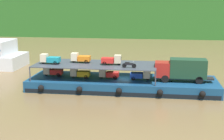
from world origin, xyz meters
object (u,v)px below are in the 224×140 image
at_px(mini_truck_lower_mid, 109,74).
at_px(motorcycle_upper_port, 129,65).
at_px(mini_truck_upper_stern, 50,59).
at_px(mini_truck_lower_fore, 141,75).
at_px(mini_truck_upper_fore, 112,60).
at_px(covered_lorry, 182,69).
at_px(mini_truck_lower_aft, 80,73).
at_px(cargo_barge, 122,84).
at_px(mini_truck_lower_stern, 53,71).
at_px(mini_truck_upper_mid, 80,58).

relative_size(mini_truck_lower_mid, motorcycle_upper_port, 1.45).
bearing_deg(mini_truck_upper_stern, motorcycle_upper_port, -6.07).
relative_size(mini_truck_lower_fore, mini_truck_upper_fore, 1.00).
xyz_separation_m(covered_lorry, mini_truck_lower_aft, (-14.12, 0.03, -1.00)).
xyz_separation_m(covered_lorry, mini_truck_upper_fore, (-9.59, 0.14, 1.00)).
bearing_deg(motorcycle_upper_port, mini_truck_lower_mid, 148.97).
bearing_deg(cargo_barge, mini_truck_lower_aft, -177.11).
relative_size(mini_truck_lower_stern, mini_truck_lower_fore, 0.99).
height_order(mini_truck_lower_stern, mini_truck_upper_fore, mini_truck_upper_fore).
bearing_deg(mini_truck_lower_aft, mini_truck_upper_mid, 97.03).
bearing_deg(covered_lorry, mini_truck_lower_fore, 178.88).
distance_m(mini_truck_lower_stern, mini_truck_upper_stern, 2.28).
height_order(mini_truck_lower_mid, mini_truck_lower_fore, same).
distance_m(covered_lorry, mini_truck_upper_mid, 14.33).
relative_size(mini_truck_upper_mid, motorcycle_upper_port, 1.44).
distance_m(mini_truck_lower_fore, mini_truck_upper_mid, 8.99).
relative_size(cargo_barge, mini_truck_upper_stern, 9.42).
distance_m(mini_truck_upper_stern, mini_truck_upper_fore, 8.72).
bearing_deg(mini_truck_lower_aft, motorcycle_upper_port, -13.03).
bearing_deg(mini_truck_upper_mid, mini_truck_lower_aft, -82.97).
relative_size(cargo_barge, mini_truck_lower_aft, 9.49).
bearing_deg(mini_truck_lower_fore, cargo_barge, 174.98).
relative_size(mini_truck_lower_fore, mini_truck_upper_mid, 1.01).
bearing_deg(mini_truck_upper_mid, cargo_barge, -6.73).
xyz_separation_m(mini_truck_lower_mid, mini_truck_lower_fore, (4.49, -0.09, 0.00)).
xyz_separation_m(mini_truck_lower_stern, mini_truck_lower_aft, (4.16, -0.65, 0.00)).
bearing_deg(covered_lorry, mini_truck_lower_aft, 179.87).
relative_size(cargo_barge, mini_truck_upper_mid, 9.54).
bearing_deg(mini_truck_upper_fore, mini_truck_lower_mid, 173.13).
xyz_separation_m(mini_truck_upper_fore, motorcycle_upper_port, (2.56, -1.75, -0.26)).
xyz_separation_m(mini_truck_lower_stern, mini_truck_upper_fore, (8.70, -0.54, 2.00)).
bearing_deg(mini_truck_upper_fore, mini_truck_lower_aft, -178.60).
relative_size(covered_lorry, motorcycle_upper_port, 4.15).
distance_m(covered_lorry, mini_truck_lower_aft, 14.16).
height_order(cargo_barge, mini_truck_lower_aft, mini_truck_lower_aft).
xyz_separation_m(cargo_barge, mini_truck_lower_aft, (-6.01, -0.30, 1.44)).
distance_m(cargo_barge, mini_truck_upper_stern, 10.76).
bearing_deg(mini_truck_lower_mid, mini_truck_lower_aft, -177.70).
distance_m(mini_truck_lower_fore, mini_truck_upper_stern, 12.91).
bearing_deg(mini_truck_lower_stern, mini_truck_upper_fore, -3.56).
relative_size(cargo_barge, mini_truck_lower_stern, 9.51).
bearing_deg(motorcycle_upper_port, mini_truck_upper_stern, 173.93).
relative_size(mini_truck_lower_stern, mini_truck_lower_aft, 1.00).
xyz_separation_m(mini_truck_lower_aft, mini_truck_lower_fore, (8.58, 0.08, 0.00)).
distance_m(mini_truck_lower_aft, mini_truck_upper_mid, 2.25).
bearing_deg(motorcycle_upper_port, mini_truck_lower_fore, 49.19).
relative_size(cargo_barge, mini_truck_lower_fore, 9.44).
xyz_separation_m(covered_lorry, mini_truck_lower_fore, (-5.54, 0.11, -1.00)).
relative_size(mini_truck_lower_aft, mini_truck_lower_mid, 1.00).
xyz_separation_m(cargo_barge, mini_truck_upper_stern, (-10.17, -0.75, 3.44)).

